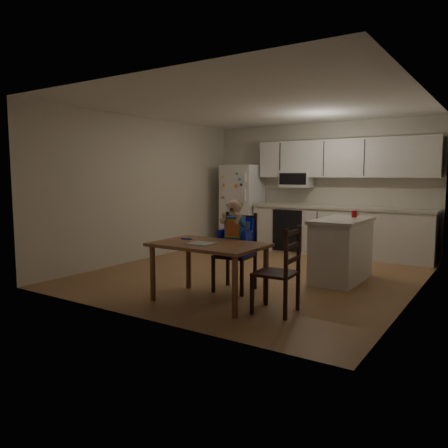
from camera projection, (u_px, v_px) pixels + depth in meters
room at (272, 191)px, 6.91m from camera, size 4.52×5.01×2.51m
refrigerator at (242, 206)px, 9.19m from camera, size 0.72×0.70×1.70m
kitchen_run at (339, 208)px, 8.14m from camera, size 3.37×0.62×2.15m
kitchen_island at (342, 250)px, 6.17m from camera, size 0.63×1.20×0.88m
red_cup at (354, 214)px, 6.34m from camera, size 0.08×0.08×0.10m
dining_table at (209, 251)px, 5.13m from camera, size 1.30×0.84×0.70m
napkin at (201, 243)px, 5.06m from camera, size 0.29×0.25×0.01m
toddler_spoon at (186, 239)px, 5.42m from camera, size 0.12×0.06×0.02m
chair_booster at (236, 236)px, 5.63m from camera, size 0.49×0.49×1.18m
chair_side at (284, 265)px, 4.67m from camera, size 0.45×0.45×0.95m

